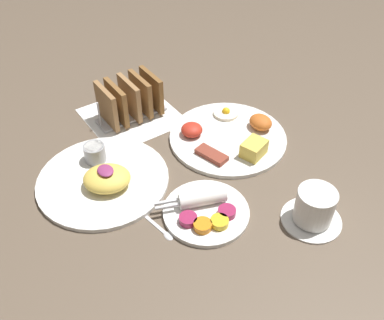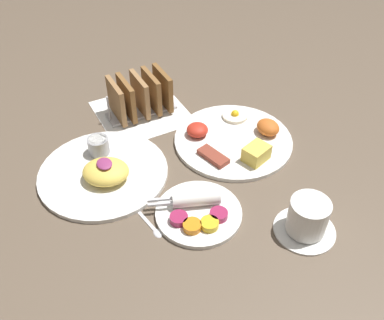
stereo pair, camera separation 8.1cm
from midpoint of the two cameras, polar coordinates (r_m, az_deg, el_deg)
ground_plane at (r=0.98m, az=-2.10°, el=0.05°), size 3.00×3.00×0.00m
napkin_flat at (r=1.13m, az=-4.69°, el=6.30°), size 0.22×0.22×0.00m
plate_breakfast at (r=1.03m, az=7.99°, el=2.75°), size 0.28×0.28×0.05m
plate_condiments at (r=0.86m, az=3.42°, el=-6.96°), size 0.17×0.17×0.04m
plate_foreground at (r=0.95m, az=-9.34°, el=-1.43°), size 0.28×0.28×0.06m
toast_rack at (r=1.10m, az=-4.83°, el=8.43°), size 0.10×0.18×0.10m
coffee_cup at (r=0.85m, az=17.80°, el=-7.56°), size 0.12×0.12×0.08m
teaspoon at (r=0.85m, az=-3.13°, el=-8.38°), size 0.13×0.03×0.01m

